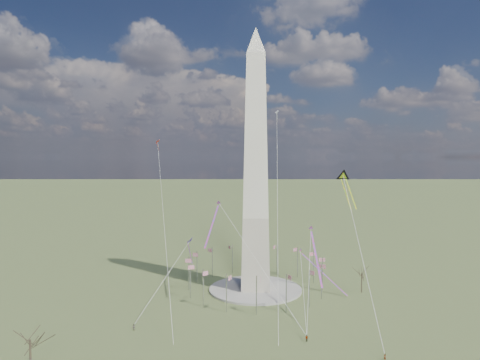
{
  "coord_description": "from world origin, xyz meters",
  "views": [
    {
      "loc": [
        -2.21,
        -164.03,
        51.84
      ],
      "look_at": [
        -5.98,
        0.0,
        43.03
      ],
      "focal_mm": 32.0,
      "sensor_mm": 36.0,
      "label": 1
    }
  ],
  "objects_px": {
    "tree_near": "(362,272)",
    "person_west": "(134,327)",
    "kite_delta_black": "(344,178)",
    "washington_monument": "(256,167)",
    "person_east": "(385,357)"
  },
  "relations": [
    {
      "from": "person_west",
      "to": "kite_delta_black",
      "type": "xyz_separation_m",
      "value": [
        73.15,
        50.54,
        42.29
      ]
    },
    {
      "from": "person_west",
      "to": "kite_delta_black",
      "type": "distance_m",
      "value": 98.46
    },
    {
      "from": "washington_monument",
      "to": "person_west",
      "type": "bearing_deg",
      "value": -133.14
    },
    {
      "from": "kite_delta_black",
      "to": "washington_monument",
      "type": "bearing_deg",
      "value": 14.79
    },
    {
      "from": "person_east",
      "to": "kite_delta_black",
      "type": "distance_m",
      "value": 80.23
    },
    {
      "from": "person_west",
      "to": "kite_delta_black",
      "type": "height_order",
      "value": "kite_delta_black"
    },
    {
      "from": "washington_monument",
      "to": "tree_near",
      "type": "relative_size",
      "value": 8.76
    },
    {
      "from": "tree_near",
      "to": "person_west",
      "type": "height_order",
      "value": "tree_near"
    },
    {
      "from": "person_east",
      "to": "person_west",
      "type": "bearing_deg",
      "value": -33.5
    },
    {
      "from": "tree_near",
      "to": "person_west",
      "type": "xyz_separation_m",
      "value": [
        -77.62,
        -37.46,
        -7.21
      ]
    },
    {
      "from": "washington_monument",
      "to": "kite_delta_black",
      "type": "xyz_separation_m",
      "value": [
        36.2,
        11.11,
        -4.75
      ]
    },
    {
      "from": "tree_near",
      "to": "kite_delta_black",
      "type": "height_order",
      "value": "kite_delta_black"
    },
    {
      "from": "person_east",
      "to": "kite_delta_black",
      "type": "xyz_separation_m",
      "value": [
        3.92,
        68.07,
        42.28
      ]
    },
    {
      "from": "person_west",
      "to": "tree_near",
      "type": "bearing_deg",
      "value": -155.79
    },
    {
      "from": "kite_delta_black",
      "to": "tree_near",
      "type": "bearing_deg",
      "value": 106.56
    }
  ]
}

